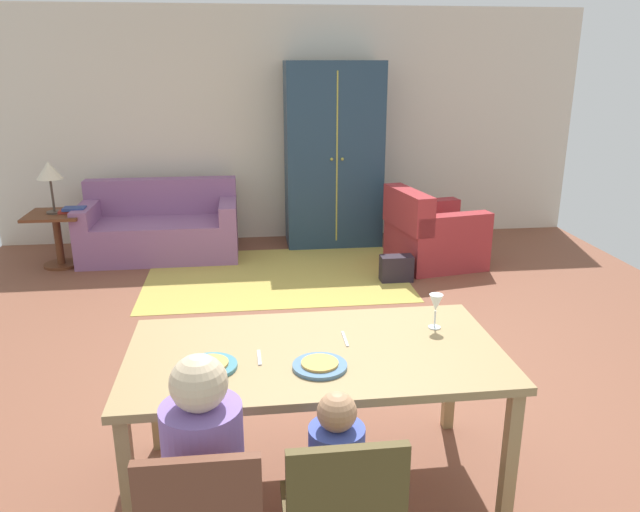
{
  "coord_description": "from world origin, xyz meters",
  "views": [
    {
      "loc": [
        -0.6,
        -3.91,
        2.09
      ],
      "look_at": [
        -0.12,
        -0.06,
        0.85
      ],
      "focal_mm": 34.29,
      "sensor_mm": 36.0,
      "label": 1
    }
  ],
  "objects_px": {
    "plate_near_man": "(210,366)",
    "side_table": "(57,232)",
    "armoire": "(333,155)",
    "plate_near_child": "(320,366)",
    "person_child": "(335,500)",
    "dining_table": "(315,363)",
    "handbag": "(396,268)",
    "person_man": "(207,492)",
    "book_upper": "(74,209)",
    "wine_glass": "(436,304)",
    "couch": "(161,229)",
    "armchair": "(431,235)",
    "table_lamp": "(49,172)",
    "book_lower": "(71,211)"
  },
  "relations": [
    {
      "from": "plate_near_man",
      "to": "side_table",
      "type": "bearing_deg",
      "value": 114.31
    },
    {
      "from": "armoire",
      "to": "plate_near_man",
      "type": "bearing_deg",
      "value": -105.22
    },
    {
      "from": "plate_near_man",
      "to": "plate_near_child",
      "type": "bearing_deg",
      "value": -6.9
    },
    {
      "from": "plate_near_child",
      "to": "person_child",
      "type": "relative_size",
      "value": 0.27
    },
    {
      "from": "dining_table",
      "to": "handbag",
      "type": "xyz_separation_m",
      "value": [
        1.15,
        2.94,
        -0.56
      ]
    },
    {
      "from": "plate_near_man",
      "to": "handbag",
      "type": "bearing_deg",
      "value": 61.66
    },
    {
      "from": "plate_near_child",
      "to": "person_child",
      "type": "distance_m",
      "value": 0.59
    },
    {
      "from": "person_man",
      "to": "armoire",
      "type": "relative_size",
      "value": 0.53
    },
    {
      "from": "book_upper",
      "to": "handbag",
      "type": "relative_size",
      "value": 0.69
    },
    {
      "from": "person_child",
      "to": "wine_glass",
      "type": "bearing_deg",
      "value": 52.4
    },
    {
      "from": "handbag",
      "to": "couch",
      "type": "bearing_deg",
      "value": 154.34
    },
    {
      "from": "person_child",
      "to": "handbag",
      "type": "distance_m",
      "value": 3.8
    },
    {
      "from": "armchair",
      "to": "book_upper",
      "type": "relative_size",
      "value": 4.53
    },
    {
      "from": "wine_glass",
      "to": "book_upper",
      "type": "relative_size",
      "value": 0.85
    },
    {
      "from": "table_lamp",
      "to": "book_upper",
      "type": "bearing_deg",
      "value": 0.44
    },
    {
      "from": "book_lower",
      "to": "handbag",
      "type": "distance_m",
      "value": 3.44
    },
    {
      "from": "side_table",
      "to": "book_lower",
      "type": "height_order",
      "value": "book_lower"
    },
    {
      "from": "armchair",
      "to": "handbag",
      "type": "distance_m",
      "value": 0.72
    },
    {
      "from": "armoire",
      "to": "book_upper",
      "type": "distance_m",
      "value": 2.89
    },
    {
      "from": "couch",
      "to": "book_upper",
      "type": "height_order",
      "value": "couch"
    },
    {
      "from": "person_man",
      "to": "couch",
      "type": "distance_m",
      "value": 4.82
    },
    {
      "from": "table_lamp",
      "to": "plate_near_child",
      "type": "bearing_deg",
      "value": -60.39
    },
    {
      "from": "dining_table",
      "to": "table_lamp",
      "type": "distance_m",
      "value": 4.48
    },
    {
      "from": "wine_glass",
      "to": "book_upper",
      "type": "distance_m",
      "value": 4.58
    },
    {
      "from": "table_lamp",
      "to": "side_table",
      "type": "bearing_deg",
      "value": -45.0
    },
    {
      "from": "table_lamp",
      "to": "book_lower",
      "type": "distance_m",
      "value": 0.44
    },
    {
      "from": "plate_near_child",
      "to": "table_lamp",
      "type": "distance_m",
      "value": 4.63
    },
    {
      "from": "person_child",
      "to": "book_lower",
      "type": "bearing_deg",
      "value": 115.23
    },
    {
      "from": "couch",
      "to": "armchair",
      "type": "distance_m",
      "value": 2.98
    },
    {
      "from": "dining_table",
      "to": "table_lamp",
      "type": "bearing_deg",
      "value": 120.75
    },
    {
      "from": "armchair",
      "to": "side_table",
      "type": "relative_size",
      "value": 1.72
    },
    {
      "from": "wine_glass",
      "to": "armoire",
      "type": "distance_m",
      "value": 4.19
    },
    {
      "from": "armchair",
      "to": "side_table",
      "type": "distance_m",
      "value": 3.96
    },
    {
      "from": "wine_glass",
      "to": "dining_table",
      "type": "bearing_deg",
      "value": -164.5
    },
    {
      "from": "dining_table",
      "to": "book_lower",
      "type": "xyz_separation_m",
      "value": [
        -2.13,
        3.86,
        -0.1
      ]
    },
    {
      "from": "plate_near_man",
      "to": "armchair",
      "type": "relative_size",
      "value": 0.25
    },
    {
      "from": "wine_glass",
      "to": "side_table",
      "type": "xyz_separation_m",
      "value": [
        -2.93,
        3.66,
        -0.52
      ]
    },
    {
      "from": "armchair",
      "to": "armoire",
      "type": "relative_size",
      "value": 0.47
    },
    {
      "from": "person_child",
      "to": "book_lower",
      "type": "distance_m",
      "value": 5.0
    },
    {
      "from": "plate_near_child",
      "to": "table_lamp",
      "type": "height_order",
      "value": "table_lamp"
    },
    {
      "from": "person_man",
      "to": "dining_table",
      "type": "bearing_deg",
      "value": 53.01
    },
    {
      "from": "table_lamp",
      "to": "handbag",
      "type": "distance_m",
      "value": 3.66
    },
    {
      "from": "wine_glass",
      "to": "table_lamp",
      "type": "bearing_deg",
      "value": 128.72
    },
    {
      "from": "dining_table",
      "to": "armchair",
      "type": "height_order",
      "value": "armchair"
    },
    {
      "from": "armoire",
      "to": "handbag",
      "type": "height_order",
      "value": "armoire"
    },
    {
      "from": "person_man",
      "to": "person_child",
      "type": "xyz_separation_m",
      "value": [
        0.5,
        -0.01,
        -0.08
      ]
    },
    {
      "from": "wine_glass",
      "to": "side_table",
      "type": "bearing_deg",
      "value": 128.72
    },
    {
      "from": "armchair",
      "to": "handbag",
      "type": "bearing_deg",
      "value": -135.37
    },
    {
      "from": "armoire",
      "to": "table_lamp",
      "type": "bearing_deg",
      "value": -170.08
    },
    {
      "from": "plate_near_man",
      "to": "book_lower",
      "type": "xyz_separation_m",
      "value": [
        -1.63,
        3.98,
        -0.18
      ]
    }
  ]
}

